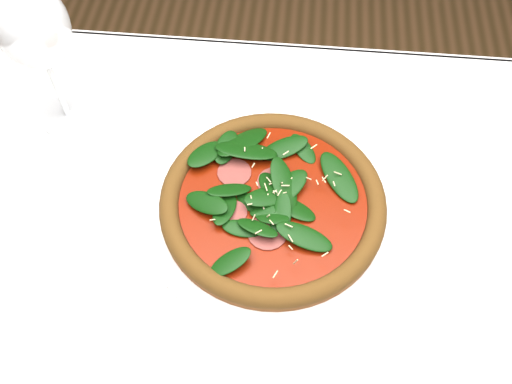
# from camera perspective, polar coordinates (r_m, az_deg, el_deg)

# --- Properties ---
(dining_table) EXTENTS (1.21, 0.81, 0.75)m
(dining_table) POSITION_cam_1_polar(r_m,az_deg,el_deg) (0.80, 3.71, -10.95)
(dining_table) COLOR white
(dining_table) RESTS_ON ground
(plate) EXTENTS (0.34, 0.34, 0.01)m
(plate) POSITION_cam_1_polar(r_m,az_deg,el_deg) (0.74, 1.66, -1.64)
(plate) COLOR white
(plate) RESTS_ON dining_table
(pizza) EXTENTS (0.35, 0.35, 0.04)m
(pizza) POSITION_cam_1_polar(r_m,az_deg,el_deg) (0.73, 1.69, -0.83)
(pizza) COLOR brown
(pizza) RESTS_ON plate
(wine_glass) EXTENTS (0.09, 0.09, 0.23)m
(wine_glass) POSITION_cam_1_polar(r_m,az_deg,el_deg) (0.78, -21.40, 14.93)
(wine_glass) COLOR white
(wine_glass) RESTS_ON dining_table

